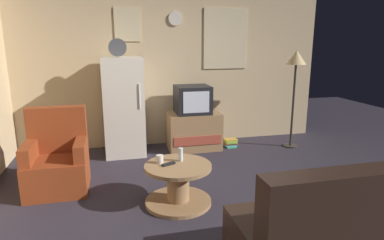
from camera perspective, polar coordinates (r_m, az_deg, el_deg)
name	(u,v)px	position (r m, az deg, el deg)	size (l,w,h in m)	color
ground_plane	(214,207)	(3.67, 3.86, -14.69)	(12.00, 12.00, 0.00)	#2D2833
wall_with_art	(172,64)	(5.63, -3.43, 9.60)	(5.20, 0.12, 2.70)	#D1B284
fridge	(124,106)	(5.18, -11.69, 2.30)	(0.60, 0.62, 1.77)	silver
tv_stand	(194,131)	(5.41, 0.31, -1.89)	(0.84, 0.53, 0.60)	#9E754C
crt_tv	(192,100)	(5.29, 0.08, 3.54)	(0.54, 0.51, 0.44)	black
standing_lamp	(296,65)	(5.61, 17.46, 9.01)	(0.32, 0.32, 1.59)	#332D28
coffee_table	(178,184)	(3.64, -2.40, -10.98)	(0.72, 0.72, 0.45)	#9E754C
wine_glass	(181,154)	(3.63, -1.98, -5.96)	(0.05, 0.05, 0.15)	silver
mug_ceramic_white	(160,159)	(3.60, -5.56, -6.72)	(0.08, 0.08, 0.09)	silver
remote_control	(169,164)	(3.55, -4.06, -7.56)	(0.15, 0.04, 0.02)	black
armchair	(58,161)	(4.27, -22.14, -6.62)	(0.68, 0.68, 0.96)	maroon
couch	(349,232)	(2.91, 25.43, -17.00)	(1.70, 0.80, 0.92)	black
book_stack	(231,143)	(5.59, 6.66, -3.92)	(0.21, 0.18, 0.14)	#3EBD91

